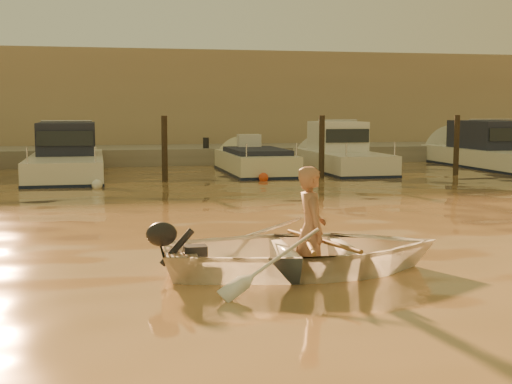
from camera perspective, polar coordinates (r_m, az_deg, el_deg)
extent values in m
plane|color=brown|center=(8.51, 2.77, -8.38)|extent=(160.00, 160.00, 0.00)
imported|color=white|center=(9.75, 3.84, -4.75)|extent=(3.97, 2.91, 0.80)
imported|color=#A06D50|center=(9.72, 4.43, -3.05)|extent=(0.44, 0.65, 1.74)
cylinder|color=brown|center=(9.79, 5.27, -3.89)|extent=(0.42, 2.08, 0.13)
cylinder|color=brown|center=(9.74, 4.13, -3.93)|extent=(0.50, 2.07, 0.13)
cylinder|color=#2D2319|center=(21.86, -7.32, 3.19)|extent=(0.18, 0.18, 2.20)
cylinder|color=#2D2319|center=(22.86, 5.28, 3.37)|extent=(0.18, 0.18, 2.20)
cylinder|color=#2D2319|center=(24.70, 15.74, 3.40)|extent=(0.18, 0.18, 2.20)
sphere|color=white|center=(20.36, -12.60, 0.57)|extent=(0.30, 0.30, 0.30)
sphere|color=red|center=(21.93, 0.60, 1.16)|extent=(0.30, 0.30, 0.30)
sphere|color=silver|center=(23.50, 10.35, 1.42)|extent=(0.30, 0.30, 0.30)
cube|color=gray|center=(29.58, -8.28, 2.62)|extent=(52.00, 4.00, 1.00)
cube|color=#9E8466|center=(34.99, -9.03, 6.92)|extent=(46.00, 7.00, 4.80)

